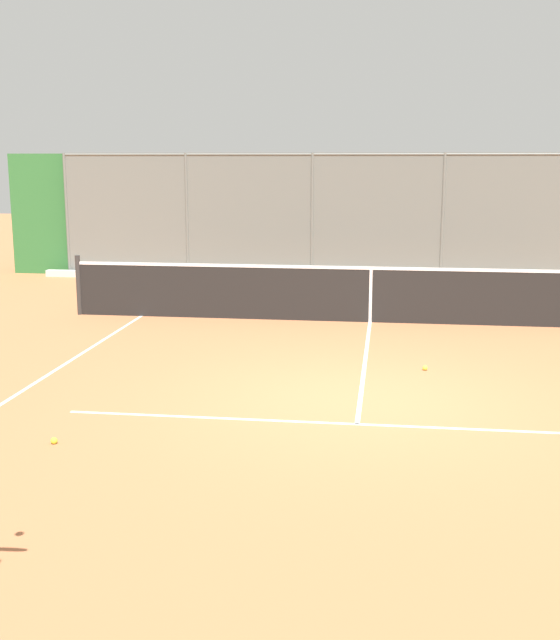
{
  "coord_description": "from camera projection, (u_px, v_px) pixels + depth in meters",
  "views": [
    {
      "loc": [
        -0.27,
        8.93,
        2.74
      ],
      "look_at": [
        0.86,
        0.62,
        1.05
      ],
      "focal_mm": 44.7,
      "sensor_mm": 36.0,
      "label": 1
    }
  ],
  "objects": [
    {
      "name": "ground_plane",
      "position": [
        360.0,
        400.0,
        9.25
      ],
      "size": [
        60.0,
        60.0,
        0.0
      ],
      "primitive_type": "plane",
      "color": "#B76B42"
    },
    {
      "name": "court_line_markings",
      "position": [
        356.0,
        433.0,
        8.11
      ],
      "size": [
        8.17,
        9.89,
        0.01
      ],
      "color": "white",
      "rests_on": "ground"
    },
    {
      "name": "tennis_ball_mid_court",
      "position": [
        54.0,
        441.0,
        7.81
      ],
      "size": [
        0.07,
        0.07,
        0.07
      ],
      "primitive_type": "sphere",
      "color": "#CCDB33",
      "rests_on": "ground"
    },
    {
      "name": "tennis_net",
      "position": [
        371.0,
        294.0,
        13.57
      ],
      "size": [
        10.49,
        0.09,
        1.07
      ],
      "color": "#2D2D2D",
      "rests_on": "ground"
    },
    {
      "name": "fence_backdrop",
      "position": [
        377.0,
        217.0,
        18.53
      ],
      "size": [
        17.61,
        1.37,
        2.89
      ],
      "color": "slate",
      "rests_on": "ground"
    },
    {
      "name": "tennis_ball_near_baseline",
      "position": [
        425.0,
        368.0,
        10.54
      ],
      "size": [
        0.07,
        0.07,
        0.07
      ],
      "primitive_type": "sphere",
      "color": "#C1D138",
      "rests_on": "ground"
    }
  ]
}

